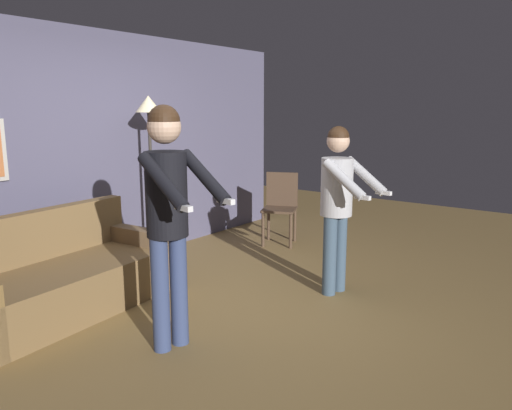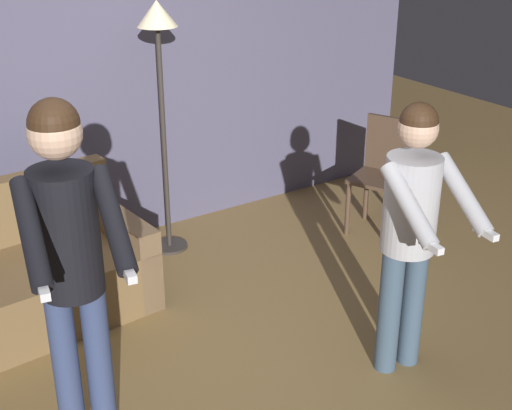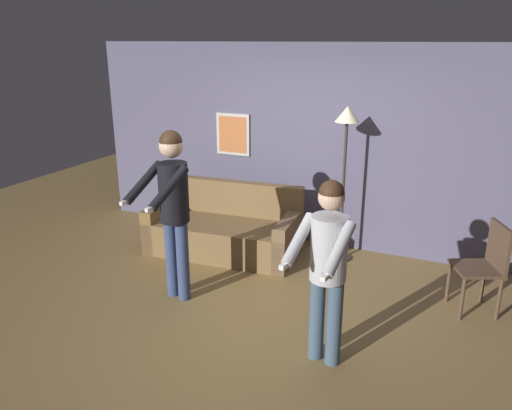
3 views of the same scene
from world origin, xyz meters
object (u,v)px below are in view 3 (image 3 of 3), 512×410
at_px(couch, 224,231).
at_px(person_standing_right, 328,259).
at_px(dining_chair_distant, 486,263).
at_px(torchiere_lamp, 346,139).
at_px(person_standing_left, 173,199).

relative_size(couch, person_standing_right, 1.22).
bearing_deg(dining_chair_distant, person_standing_right, -129.51).
distance_m(torchiere_lamp, person_standing_left, 2.18).
bearing_deg(dining_chair_distant, couch, 175.28).
distance_m(torchiere_lamp, dining_chair_distant, 2.02).
height_order(couch, person_standing_right, person_standing_right).
bearing_deg(person_standing_left, torchiere_lamp, 51.80).
distance_m(couch, torchiere_lamp, 1.93).
relative_size(torchiere_lamp, person_standing_right, 1.18).
bearing_deg(couch, person_standing_right, -42.89).
xyz_separation_m(couch, person_standing_right, (1.85, -1.72, 0.68)).
xyz_separation_m(couch, dining_chair_distant, (3.06, -0.25, 0.25)).
height_order(torchiere_lamp, person_standing_left, torchiere_lamp).
height_order(couch, person_standing_left, person_standing_left).
height_order(couch, torchiere_lamp, torchiere_lamp).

